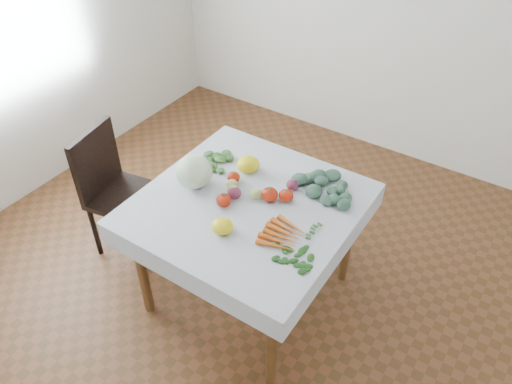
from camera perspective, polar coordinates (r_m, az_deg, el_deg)
ground at (r=3.24m, az=-0.81°, el=-11.36°), size 4.00×4.00×0.00m
table at (r=2.76m, az=-0.94°, el=-2.82°), size 1.00×1.00×0.75m
tablecloth at (r=2.70m, az=-0.96°, el=-1.27°), size 1.12×1.12×0.01m
chair at (r=3.34m, az=-16.01°, el=0.86°), size 0.47×0.47×0.88m
cabbage at (r=2.78m, az=-7.08°, el=2.33°), size 0.20×0.20×0.18m
tomato_a at (r=2.69m, az=3.45°, el=-0.40°), size 0.09×0.09×0.07m
tomato_b at (r=2.66m, az=-3.69°, el=-0.94°), size 0.09×0.09×0.07m
tomato_c at (r=2.82m, az=-2.58°, el=1.69°), size 0.08×0.08×0.06m
tomato_d at (r=2.68m, az=1.58°, el=-0.31°), size 0.10×0.10×0.08m
heirloom_back at (r=2.89m, az=-0.90°, el=3.17°), size 0.17×0.17×0.09m
heirloom_front at (r=2.51m, az=-3.83°, el=-3.93°), size 0.14×0.14×0.08m
onion_a at (r=2.77m, az=4.18°, el=0.82°), size 0.07×0.07×0.06m
onion_b at (r=2.71m, az=-2.50°, el=-0.11°), size 0.09×0.09×0.07m
tomatillo_cluster at (r=2.72m, az=-1.39°, el=-0.10°), size 0.14×0.13×0.05m
carrot_bunch at (r=2.49m, az=3.13°, el=-4.91°), size 0.21×0.24×0.03m
kale_bunch at (r=2.79m, az=7.58°, el=0.77°), size 0.38×0.29×0.05m
basil_bunch at (r=2.42m, az=4.28°, el=-7.21°), size 0.23×0.18×0.01m
dill_bunch at (r=2.98m, az=-4.59°, el=3.52°), size 0.24×0.22×0.03m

